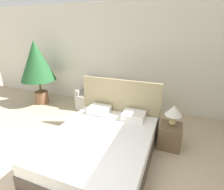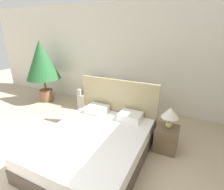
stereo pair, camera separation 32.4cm
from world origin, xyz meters
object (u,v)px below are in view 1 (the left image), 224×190
(bed, at_px, (102,143))
(potted_palm, at_px, (37,63))
(armchair_near_window_left, at_px, (90,99))
(nightstand, at_px, (170,136))
(table_lamp, at_px, (174,111))
(armchair_near_window_right, at_px, (122,104))

(bed, relative_size, potted_palm, 1.13)
(bed, bearing_deg, armchair_near_window_left, 123.41)
(bed, height_order, potted_palm, potted_palm)
(bed, bearing_deg, potted_palm, 150.48)
(nightstand, xyz_separation_m, table_lamp, (0.01, 0.02, 0.53))
(potted_palm, bearing_deg, nightstand, -12.06)
(armchair_near_window_left, distance_m, armchair_near_window_right, 1.00)
(bed, height_order, table_lamp, bed)
(nightstand, bearing_deg, table_lamp, 64.51)
(armchair_near_window_left, bearing_deg, bed, -62.87)
(bed, distance_m, table_lamp, 1.46)
(armchair_near_window_left, bearing_deg, table_lamp, -30.90)
(table_lamp, bearing_deg, potted_palm, 168.24)
(bed, bearing_deg, armchair_near_window_right, 96.66)
(bed, bearing_deg, nightstand, 33.55)
(armchair_near_window_left, height_order, potted_palm, potted_palm)
(bed, bearing_deg, table_lamp, 34.01)
(potted_palm, relative_size, table_lamp, 4.65)
(nightstand, bearing_deg, armchair_near_window_left, 154.90)
(armchair_near_window_left, relative_size, table_lamp, 1.98)
(armchair_near_window_left, relative_size, armchair_near_window_right, 1.00)
(potted_palm, distance_m, nightstand, 4.15)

